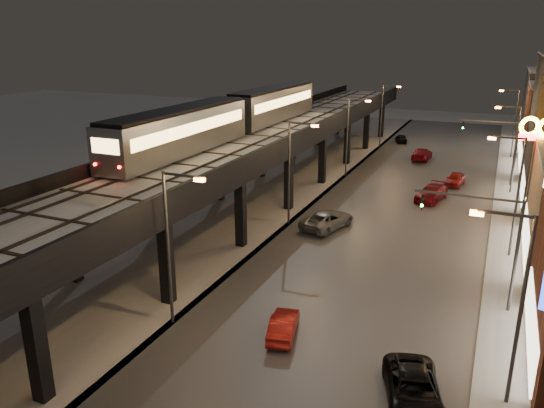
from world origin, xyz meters
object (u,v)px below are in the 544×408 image
(car_onc_white, at_px, (432,194))
(car_onc_red, at_px, (455,180))
(car_onc_dark, at_px, (414,392))
(car_mid_dark, at_px, (422,154))
(subway_train, at_px, (234,115))
(car_near_white, at_px, (283,326))
(car_mid_silver, at_px, (327,220))
(car_far_white, at_px, (401,139))

(car_onc_white, relative_size, car_onc_red, 1.25)
(car_onc_dark, relative_size, car_onc_red, 1.27)
(car_mid_dark, height_order, car_onc_white, car_mid_dark)
(subway_train, distance_m, car_onc_dark, 33.96)
(car_near_white, xyz_separation_m, car_onc_dark, (7.48, -3.01, 0.10))
(car_mid_dark, bearing_deg, car_onc_white, 103.10)
(car_mid_silver, relative_size, car_onc_dark, 1.06)
(subway_train, xyz_separation_m, car_onc_dark, (21.66, -25.00, -7.69))
(subway_train, height_order, car_far_white, subway_train)
(car_far_white, bearing_deg, subway_train, 57.22)
(car_onc_white, bearing_deg, car_far_white, 118.29)
(car_mid_dark, xyz_separation_m, car_far_white, (-4.63, 10.70, -0.12))
(subway_train, bearing_deg, car_far_white, 74.13)
(car_onc_dark, xyz_separation_m, car_onc_red, (-1.74, 38.45, -0.03))
(car_far_white, distance_m, car_onc_red, 24.12)
(car_mid_silver, height_order, car_onc_red, car_mid_silver)
(car_mid_dark, xyz_separation_m, car_onc_white, (3.58, -17.97, -0.01))
(car_onc_dark, bearing_deg, car_onc_red, 76.06)
(car_mid_silver, bearing_deg, subway_train, -8.07)
(car_mid_silver, relative_size, car_far_white, 1.51)
(subway_train, bearing_deg, car_onc_dark, -49.10)
(car_mid_dark, distance_m, car_onc_dark, 50.26)
(car_onc_dark, bearing_deg, car_mid_silver, 100.92)
(subway_train, bearing_deg, car_onc_red, 34.03)
(car_mid_silver, relative_size, car_onc_white, 1.08)
(subway_train, height_order, car_mid_silver, subway_train)
(car_onc_dark, distance_m, car_onc_white, 31.98)
(car_near_white, distance_m, car_mid_silver, 17.40)
(subway_train, xyz_separation_m, car_mid_silver, (11.19, -4.86, -7.65))
(car_near_white, relative_size, car_mid_dark, 0.73)
(car_mid_dark, height_order, car_onc_dark, car_mid_dark)
(car_far_white, height_order, car_onc_white, car_onc_white)
(car_near_white, xyz_separation_m, car_far_white, (-4.09, 57.47, 0.01))
(car_mid_dark, bearing_deg, car_mid_silver, 85.07)
(subway_train, distance_m, car_mid_dark, 29.81)
(car_near_white, relative_size, car_far_white, 1.02)
(car_mid_dark, distance_m, car_far_white, 11.66)
(car_mid_dark, relative_size, car_far_white, 1.41)
(car_far_white, xyz_separation_m, car_onc_white, (8.21, -28.68, 0.12))
(car_onc_dark, relative_size, car_onc_white, 1.02)
(car_mid_silver, height_order, car_mid_dark, car_mid_silver)
(car_onc_dark, bearing_deg, car_far_white, 84.30)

